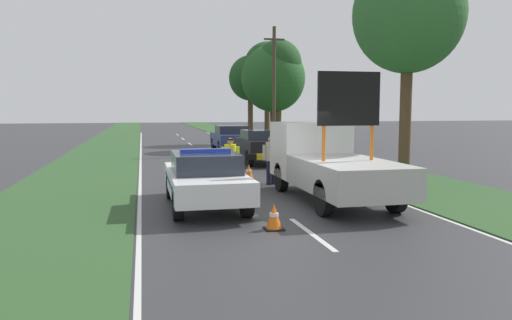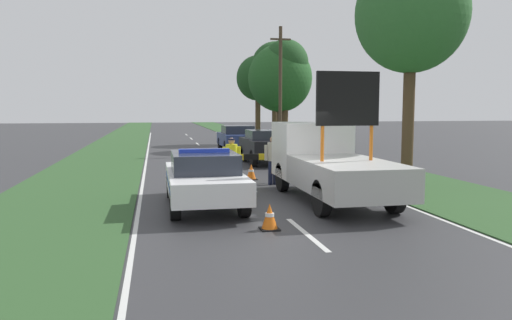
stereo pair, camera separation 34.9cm
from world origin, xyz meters
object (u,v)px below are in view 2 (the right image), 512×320
(roadside_tree_far_left, at_px, (280,79))
(roadside_tree_mid_left, at_px, (286,65))
(queued_car_sedan_black, at_px, (264,146))
(queued_car_hatch_blue, at_px, (237,138))
(work_truck, at_px, (327,161))
(roadside_tree_near_left, at_px, (275,67))
(police_officer, at_px, (232,158))
(road_barrier, at_px, (243,159))
(pedestrian_civilian, at_px, (273,156))
(traffic_cone_near_truck, at_px, (270,217))
(traffic_cone_centre_front, at_px, (251,172))
(roadside_tree_near_right, at_px, (258,79))
(traffic_cone_near_police, at_px, (226,174))
(roadside_tree_mid_right, at_px, (411,15))
(utility_pole, at_px, (280,88))
(police_car, at_px, (204,178))

(roadside_tree_far_left, bearing_deg, roadside_tree_mid_left, -57.50)
(queued_car_sedan_black, distance_m, queued_car_hatch_blue, 6.32)
(work_truck, bearing_deg, roadside_tree_far_left, -101.90)
(roadside_tree_near_left, bearing_deg, police_officer, -107.34)
(work_truck, bearing_deg, roadside_tree_near_left, -101.89)
(work_truck, height_order, road_barrier, work_truck)
(roadside_tree_near_left, bearing_deg, pedestrian_civilian, -103.74)
(pedestrian_civilian, bearing_deg, traffic_cone_near_truck, -76.10)
(queued_car_hatch_blue, relative_size, roadside_tree_far_left, 0.66)
(pedestrian_civilian, xyz_separation_m, traffic_cone_near_truck, (-1.53, -6.14, -0.69))
(traffic_cone_centre_front, relative_size, roadside_tree_near_right, 0.09)
(work_truck, distance_m, roadside_tree_mid_left, 17.88)
(roadside_tree_mid_left, bearing_deg, road_barrier, -110.42)
(work_truck, height_order, traffic_cone_near_police, work_truck)
(queued_car_sedan_black, bearing_deg, traffic_cone_near_police, 65.28)
(traffic_cone_near_police, height_order, traffic_cone_near_truck, traffic_cone_near_police)
(traffic_cone_near_police, relative_size, roadside_tree_mid_right, 0.08)
(pedestrian_civilian, bearing_deg, work_truck, -44.31)
(pedestrian_civilian, bearing_deg, queued_car_hatch_blue, 114.02)
(queued_car_hatch_blue, bearing_deg, roadside_tree_near_left, -119.85)
(work_truck, bearing_deg, queued_car_sedan_black, -93.24)
(traffic_cone_centre_front, relative_size, roadside_tree_near_left, 0.08)
(roadside_tree_mid_right, distance_m, utility_pole, 13.01)
(traffic_cone_near_truck, distance_m, roadside_tree_near_left, 26.97)
(police_car, bearing_deg, traffic_cone_near_truck, -70.66)
(traffic_cone_centre_front, bearing_deg, roadside_tree_mid_left, 70.07)
(traffic_cone_near_truck, bearing_deg, roadside_tree_far_left, 75.25)
(roadside_tree_mid_right, bearing_deg, traffic_cone_centre_front, 155.26)
(queued_car_hatch_blue, bearing_deg, traffic_cone_near_police, 78.84)
(traffic_cone_near_truck, height_order, queued_car_hatch_blue, queued_car_hatch_blue)
(police_car, relative_size, work_truck, 0.81)
(roadside_tree_near_left, relative_size, roadside_tree_mid_left, 1.08)
(police_officer, xyz_separation_m, traffic_cone_near_truck, (-0.04, -5.59, -0.70))
(queued_car_sedan_black, bearing_deg, roadside_tree_near_left, -105.64)
(police_officer, relative_size, traffic_cone_near_police, 2.74)
(roadside_tree_near_left, bearing_deg, traffic_cone_near_police, -108.48)
(road_barrier, distance_m, roadside_tree_far_left, 15.35)
(police_car, height_order, roadside_tree_far_left, roadside_tree_far_left)
(road_barrier, bearing_deg, roadside_tree_near_right, 75.23)
(roadside_tree_near_left, xyz_separation_m, roadside_tree_mid_left, (-0.60, -5.34, -0.28))
(police_officer, bearing_deg, roadside_tree_near_right, -126.53)
(police_car, relative_size, queued_car_sedan_black, 1.19)
(police_car, height_order, roadside_tree_near_left, roadside_tree_near_left)
(roadside_tree_near_left, bearing_deg, roadside_tree_mid_left, -96.44)
(traffic_cone_near_truck, relative_size, roadside_tree_near_right, 0.09)
(pedestrian_civilian, relative_size, traffic_cone_near_police, 2.74)
(traffic_cone_near_truck, bearing_deg, road_barrier, 84.82)
(police_car, distance_m, roadside_tree_near_left, 24.54)
(queued_car_hatch_blue, distance_m, roadside_tree_mid_left, 5.74)
(traffic_cone_near_police, xyz_separation_m, queued_car_hatch_blue, (2.36, 11.94, 0.54))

